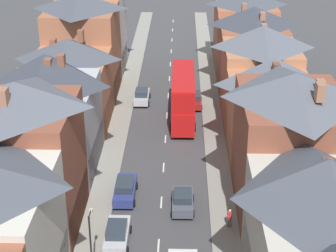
{
  "coord_description": "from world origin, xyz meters",
  "views": [
    {
      "loc": [
        1.57,
        -16.06,
        25.95
      ],
      "look_at": [
        0.3,
        34.6,
        2.15
      ],
      "focal_mm": 60.0,
      "sensor_mm": 36.0,
      "label": 1
    }
  ],
  "objects_px": {
    "car_mid_black": "(194,99)",
    "car_parked_left_a": "(142,96)",
    "car_mid_white": "(125,189)",
    "street_lamp": "(91,244)",
    "car_parked_right_a": "(183,200)",
    "car_parked_left_b": "(117,234)",
    "double_decker_bus_lead": "(183,96)",
    "pedestrian_mid_left": "(230,217)"
  },
  "relations": [
    {
      "from": "car_mid_white",
      "to": "pedestrian_mid_left",
      "type": "relative_size",
      "value": 2.81
    },
    {
      "from": "street_lamp",
      "to": "double_decker_bus_lead",
      "type": "bearing_deg",
      "value": 77.42
    },
    {
      "from": "car_mid_black",
      "to": "car_parked_left_b",
      "type": "bearing_deg",
      "value": -103.14
    },
    {
      "from": "double_decker_bus_lead",
      "to": "car_mid_black",
      "type": "xyz_separation_m",
      "value": [
        1.31,
        3.89,
        -1.99
      ]
    },
    {
      "from": "car_mid_black",
      "to": "car_parked_right_a",
      "type": "bearing_deg",
      "value": -93.41
    },
    {
      "from": "car_mid_white",
      "to": "car_parked_left_a",
      "type": "bearing_deg",
      "value": 90.0
    },
    {
      "from": "pedestrian_mid_left",
      "to": "street_lamp",
      "type": "relative_size",
      "value": 0.29
    },
    {
      "from": "car_mid_black",
      "to": "car_parked_left_b",
      "type": "relative_size",
      "value": 1.02
    },
    {
      "from": "double_decker_bus_lead",
      "to": "car_parked_right_a",
      "type": "xyz_separation_m",
      "value": [
        0.01,
        -17.94,
        -1.97
      ]
    },
    {
      "from": "pedestrian_mid_left",
      "to": "street_lamp",
      "type": "distance_m",
      "value": 11.9
    },
    {
      "from": "double_decker_bus_lead",
      "to": "car_parked_left_a",
      "type": "relative_size",
      "value": 2.57
    },
    {
      "from": "car_parked_left_a",
      "to": "car_parked_right_a",
      "type": "bearing_deg",
      "value": -77.85
    },
    {
      "from": "car_parked_right_a",
      "to": "car_parked_left_a",
      "type": "bearing_deg",
      "value": 102.15
    },
    {
      "from": "car_mid_white",
      "to": "pedestrian_mid_left",
      "type": "xyz_separation_m",
      "value": [
        8.55,
        -4.24,
        0.18
      ]
    },
    {
      "from": "car_mid_black",
      "to": "double_decker_bus_lead",
      "type": "bearing_deg",
      "value": -108.59
    },
    {
      "from": "car_parked_right_a",
      "to": "pedestrian_mid_left",
      "type": "bearing_deg",
      "value": -35.41
    },
    {
      "from": "car_parked_left_b",
      "to": "car_parked_right_a",
      "type": "bearing_deg",
      "value": 43.99
    },
    {
      "from": "car_parked_right_a",
      "to": "car_parked_left_b",
      "type": "height_order",
      "value": "car_parked_right_a"
    },
    {
      "from": "car_mid_black",
      "to": "street_lamp",
      "type": "height_order",
      "value": "street_lamp"
    },
    {
      "from": "double_decker_bus_lead",
      "to": "pedestrian_mid_left",
      "type": "xyz_separation_m",
      "value": [
        3.66,
        -20.53,
        -1.78
      ]
    },
    {
      "from": "car_parked_right_a",
      "to": "pedestrian_mid_left",
      "type": "relative_size",
      "value": 2.36
    },
    {
      "from": "double_decker_bus_lead",
      "to": "street_lamp",
      "type": "xyz_separation_m",
      "value": [
        -6.04,
        -27.07,
        0.43
      ]
    },
    {
      "from": "double_decker_bus_lead",
      "to": "pedestrian_mid_left",
      "type": "relative_size",
      "value": 6.71
    },
    {
      "from": "car_parked_left_a",
      "to": "car_mid_black",
      "type": "relative_size",
      "value": 0.97
    },
    {
      "from": "car_parked_right_a",
      "to": "street_lamp",
      "type": "relative_size",
      "value": 0.69
    },
    {
      "from": "car_parked_left_b",
      "to": "street_lamp",
      "type": "distance_m",
      "value": 5.14
    },
    {
      "from": "car_parked_left_b",
      "to": "car_mid_white",
      "type": "xyz_separation_m",
      "value": [
        -0.0,
        6.38,
        0.01
      ]
    },
    {
      "from": "car_parked_left_a",
      "to": "car_parked_right_a",
      "type": "height_order",
      "value": "car_parked_right_a"
    },
    {
      "from": "car_parked_right_a",
      "to": "car_mid_white",
      "type": "distance_m",
      "value": 5.17
    },
    {
      "from": "car_mid_white",
      "to": "street_lamp",
      "type": "distance_m",
      "value": 11.09
    },
    {
      "from": "car_mid_white",
      "to": "double_decker_bus_lead",
      "type": "bearing_deg",
      "value": 73.29
    },
    {
      "from": "car_parked_left_a",
      "to": "street_lamp",
      "type": "height_order",
      "value": "street_lamp"
    },
    {
      "from": "car_mid_white",
      "to": "car_parked_right_a",
      "type": "bearing_deg",
      "value": -18.56
    },
    {
      "from": "car_parked_left_a",
      "to": "car_parked_right_a",
      "type": "xyz_separation_m",
      "value": [
        4.9,
        -22.77,
        0.02
      ]
    },
    {
      "from": "car_parked_left_b",
      "to": "pedestrian_mid_left",
      "type": "relative_size",
      "value": 2.62
    },
    {
      "from": "double_decker_bus_lead",
      "to": "street_lamp",
      "type": "height_order",
      "value": "street_lamp"
    },
    {
      "from": "car_mid_white",
      "to": "pedestrian_mid_left",
      "type": "height_order",
      "value": "pedestrian_mid_left"
    },
    {
      "from": "double_decker_bus_lead",
      "to": "car_parked_left_a",
      "type": "height_order",
      "value": "double_decker_bus_lead"
    },
    {
      "from": "car_mid_black",
      "to": "car_parked_left_a",
      "type": "bearing_deg",
      "value": 171.41
    },
    {
      "from": "car_parked_left_a",
      "to": "car_parked_left_b",
      "type": "height_order",
      "value": "car_parked_left_b"
    },
    {
      "from": "car_mid_black",
      "to": "car_mid_white",
      "type": "height_order",
      "value": "car_mid_white"
    },
    {
      "from": "car_mid_black",
      "to": "car_mid_white",
      "type": "distance_m",
      "value": 21.12
    }
  ]
}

